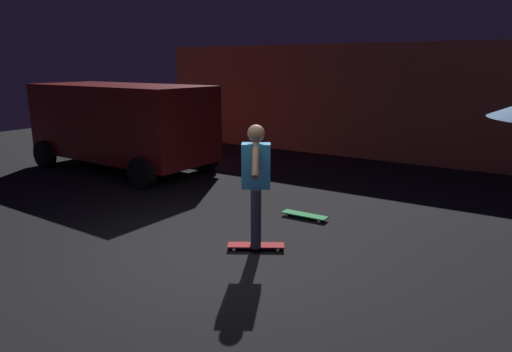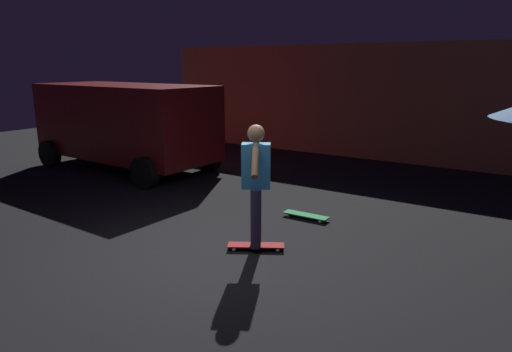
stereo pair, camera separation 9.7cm
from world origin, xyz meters
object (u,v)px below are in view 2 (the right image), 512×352
object	(u,v)px
skateboard_ridden	(256,246)
parked_van	(125,121)
skateboard_spare	(306,215)
skater	(256,177)

from	to	relation	value
skateboard_ridden	parked_van	bearing A→B (deg)	155.27
skateboard_spare	skateboard_ridden	bearing A→B (deg)	-88.76
skateboard_spare	skater	distance (m)	1.84
skateboard_ridden	skateboard_spare	bearing A→B (deg)	91.24
parked_van	skateboard_spare	xyz separation A→B (m)	(5.39, -0.94, -1.11)
parked_van	skater	size ratio (longest dim) A/B	2.80
parked_van	skateboard_ridden	world-z (taller)	parked_van
skateboard_spare	skater	xyz separation A→B (m)	(0.03, -1.55, 0.98)
skateboard_ridden	skater	bearing A→B (deg)	-75.96
skateboard_ridden	skateboard_spare	distance (m)	1.55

